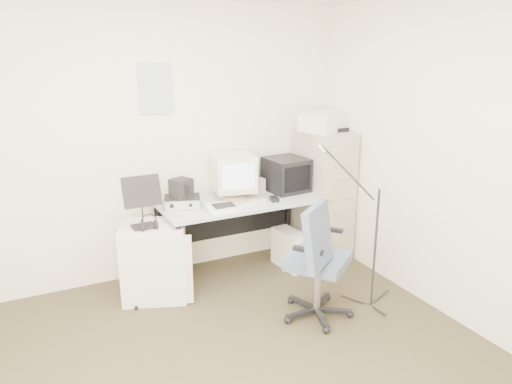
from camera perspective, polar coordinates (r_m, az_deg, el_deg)
name	(u,v)px	position (r m, az deg, el deg)	size (l,w,h in m)	color
floor	(246,374)	(3.58, -1.18, -20.11)	(3.60, 3.60, 0.01)	#403622
wall_back	(161,144)	(4.65, -10.86, 5.39)	(3.60, 0.02, 2.50)	#F5E7BF
wall_front	(506,362)	(1.70, 26.70, -16.92)	(3.60, 0.02, 2.50)	#F5E7BF
wall_right	(460,165)	(4.08, 22.27, 2.84)	(0.02, 3.60, 2.50)	#F5E7BF
wall_calendar	(156,89)	(4.56, -11.41, 11.51)	(0.30, 0.02, 0.44)	white
filing_cabinet	(323,194)	(5.16, 7.64, -0.19)	(0.40, 0.60, 1.30)	beige
printer	(325,121)	(5.01, 7.90, 7.99)	(0.47, 0.32, 0.18)	white
desk	(240,236)	(4.79, -1.82, -5.04)	(1.50, 0.70, 0.73)	#BCBCBC
crt_monitor	(234,176)	(4.68, -2.56, 1.81)	(0.37, 0.39, 0.41)	white
crt_tv	(286,174)	(4.91, 3.44, 2.02)	(0.36, 0.38, 0.33)	black
desk_speaker	(260,185)	(4.87, 0.48, 0.76)	(0.07, 0.07, 0.14)	beige
keyboard	(242,203)	(4.52, -1.57, -1.29)	(0.45, 0.16, 0.03)	white
mouse	(274,199)	(4.62, 2.09, -0.80)	(0.07, 0.12, 0.04)	black
radio_receiver	(182,202)	(4.51, -8.43, -1.09)	(0.32, 0.23, 0.09)	black
radio_speaker	(181,188)	(4.46, -8.56, 0.44)	(0.17, 0.16, 0.17)	black
papers	(220,208)	(4.41, -4.18, -1.81)	(0.23, 0.31, 0.02)	white
pc_tower	(290,249)	(4.95, 3.89, -6.54)	(0.18, 0.40, 0.37)	white
office_chair	(318,259)	(4.00, 7.15, -7.56)	(0.58, 0.58, 1.01)	#414B6A
side_cart	(154,261)	(4.43, -11.55, -7.73)	(0.54, 0.43, 0.66)	silver
music_stand	(142,201)	(4.19, -12.94, -1.04)	(0.31, 0.17, 0.45)	black
headphones	(149,225)	(4.18, -12.12, -3.66)	(0.15, 0.15, 0.03)	black
mic_stand	(376,231)	(4.18, 13.60, -4.35)	(0.02, 0.02, 1.34)	black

